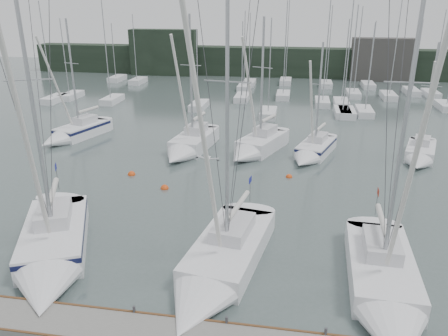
# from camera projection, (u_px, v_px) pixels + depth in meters

# --- Properties ---
(ground) EXTENTS (160.00, 160.00, 0.00)m
(ground) POSITION_uv_depth(u_px,v_px,m) (201.00, 270.00, 22.19)
(ground) COLOR #4C5C59
(ground) RESTS_ON ground
(far_treeline) EXTENTS (90.00, 4.00, 5.00)m
(far_treeline) POSITION_uv_depth(u_px,v_px,m) (275.00, 62.00, 78.34)
(far_treeline) COLOR black
(far_treeline) RESTS_ON ground
(far_building_left) EXTENTS (12.00, 3.00, 8.00)m
(far_building_left) POSITION_uv_depth(u_px,v_px,m) (164.00, 52.00, 79.07)
(far_building_left) COLOR black
(far_building_left) RESTS_ON ground
(far_building_right) EXTENTS (10.00, 3.00, 7.00)m
(far_building_right) POSITION_uv_depth(u_px,v_px,m) (382.00, 60.00, 73.34)
(far_building_right) COLOR #3C3A37
(far_building_right) RESTS_ON ground
(mast_forest) EXTENTS (52.92, 26.72, 14.54)m
(mast_forest) POSITION_uv_depth(u_px,v_px,m) (276.00, 94.00, 61.25)
(mast_forest) COLOR silver
(mast_forest) RESTS_ON ground
(sailboat_near_left) EXTENTS (7.11, 10.72, 15.76)m
(sailboat_near_left) POSITION_uv_depth(u_px,v_px,m) (51.00, 254.00, 22.42)
(sailboat_near_left) COLOR silver
(sailboat_near_left) RESTS_ON ground
(sailboat_near_center) EXTENTS (4.78, 11.02, 16.11)m
(sailboat_near_center) POSITION_uv_depth(u_px,v_px,m) (215.00, 272.00, 21.07)
(sailboat_near_center) COLOR silver
(sailboat_near_center) RESTS_ON ground
(sailboat_near_right) EXTENTS (3.43, 10.43, 16.47)m
(sailboat_near_right) POSITION_uv_depth(u_px,v_px,m) (386.00, 294.00, 19.51)
(sailboat_near_right) COLOR silver
(sailboat_near_right) RESTS_ON ground
(sailboat_mid_a) EXTENTS (4.81, 8.38, 12.12)m
(sailboat_mid_a) POSITION_uv_depth(u_px,v_px,m) (72.00, 134.00, 42.84)
(sailboat_mid_a) COLOR silver
(sailboat_mid_a) RESTS_ON ground
(sailboat_mid_b) EXTENTS (3.90, 9.01, 12.69)m
(sailboat_mid_b) POSITION_uv_depth(u_px,v_px,m) (188.00, 147.00, 39.00)
(sailboat_mid_b) COLOR silver
(sailboat_mid_b) RESTS_ON ground
(sailboat_mid_c) EXTENTS (5.42, 8.39, 12.44)m
(sailboat_mid_c) POSITION_uv_depth(u_px,v_px,m) (255.00, 147.00, 38.70)
(sailboat_mid_c) COLOR silver
(sailboat_mid_c) RESTS_ON ground
(sailboat_mid_d) EXTENTS (4.51, 7.64, 10.43)m
(sailboat_mid_d) POSITION_uv_depth(u_px,v_px,m) (312.00, 152.00, 37.90)
(sailboat_mid_d) COLOR silver
(sailboat_mid_d) RESTS_ON ground
(sailboat_mid_e) EXTENTS (4.04, 6.93, 10.46)m
(sailboat_mid_e) POSITION_uv_depth(u_px,v_px,m) (419.00, 156.00, 37.01)
(sailboat_mid_e) COLOR silver
(sailboat_mid_e) RESTS_ON ground
(buoy_a) EXTENTS (0.60, 0.60, 0.60)m
(buoy_a) POSITION_uv_depth(u_px,v_px,m) (165.00, 189.00, 31.83)
(buoy_a) COLOR #D44512
(buoy_a) RESTS_ON ground
(buoy_b) EXTENTS (0.50, 0.50, 0.50)m
(buoy_b) POSITION_uv_depth(u_px,v_px,m) (289.00, 177.00, 33.89)
(buoy_b) COLOR #D44512
(buoy_b) RESTS_ON ground
(buoy_c) EXTENTS (0.60, 0.60, 0.60)m
(buoy_c) POSITION_uv_depth(u_px,v_px,m) (132.00, 175.00, 34.35)
(buoy_c) COLOR #D44512
(buoy_c) RESTS_ON ground
(seagull) EXTENTS (1.09, 0.51, 0.22)m
(seagull) POSITION_uv_depth(u_px,v_px,m) (208.00, 158.00, 20.23)
(seagull) COLOR white
(seagull) RESTS_ON ground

